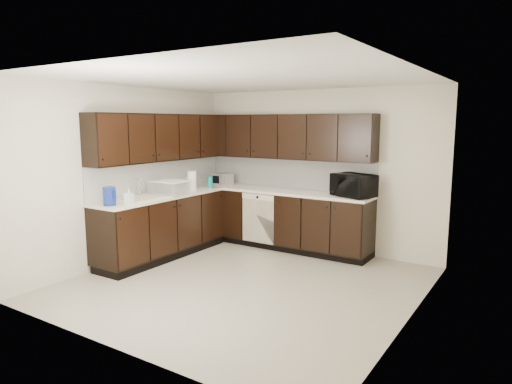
{
  "coord_description": "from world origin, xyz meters",
  "views": [
    {
      "loc": [
        3.08,
        -4.51,
        1.99
      ],
      "look_at": [
        -0.22,
        0.6,
        1.06
      ],
      "focal_mm": 32.0,
      "sensor_mm": 36.0,
      "label": 1
    }
  ],
  "objects_px": {
    "storage_bin": "(170,188)",
    "microwave": "(353,185)",
    "sink": "(146,202)",
    "toaster_oven": "(223,179)",
    "blue_pitcher": "(109,196)"
  },
  "relations": [
    {
      "from": "sink",
      "to": "storage_bin",
      "type": "bearing_deg",
      "value": 80.91
    },
    {
      "from": "blue_pitcher",
      "to": "microwave",
      "type": "bearing_deg",
      "value": 29.37
    },
    {
      "from": "microwave",
      "to": "storage_bin",
      "type": "height_order",
      "value": "microwave"
    },
    {
      "from": "sink",
      "to": "blue_pitcher",
      "type": "bearing_deg",
      "value": -84.35
    },
    {
      "from": "storage_bin",
      "to": "blue_pitcher",
      "type": "xyz_separation_m",
      "value": [
        0.0,
        -1.1,
        0.02
      ]
    },
    {
      "from": "toaster_oven",
      "to": "storage_bin",
      "type": "relative_size",
      "value": 0.61
    },
    {
      "from": "sink",
      "to": "storage_bin",
      "type": "distance_m",
      "value": 0.45
    },
    {
      "from": "microwave",
      "to": "storage_bin",
      "type": "bearing_deg",
      "value": -131.86
    },
    {
      "from": "toaster_oven",
      "to": "storage_bin",
      "type": "xyz_separation_m",
      "value": [
        -0.03,
        -1.26,
        0.0
      ]
    },
    {
      "from": "sink",
      "to": "storage_bin",
      "type": "relative_size",
      "value": 1.62
    },
    {
      "from": "toaster_oven",
      "to": "blue_pitcher",
      "type": "bearing_deg",
      "value": -73.37
    },
    {
      "from": "microwave",
      "to": "storage_bin",
      "type": "xyz_separation_m",
      "value": [
        -2.36,
        -1.26,
        -0.06
      ]
    },
    {
      "from": "storage_bin",
      "to": "microwave",
      "type": "bearing_deg",
      "value": 28.09
    },
    {
      "from": "sink",
      "to": "microwave",
      "type": "distance_m",
      "value": 2.96
    },
    {
      "from": "sink",
      "to": "microwave",
      "type": "height_order",
      "value": "microwave"
    }
  ]
}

